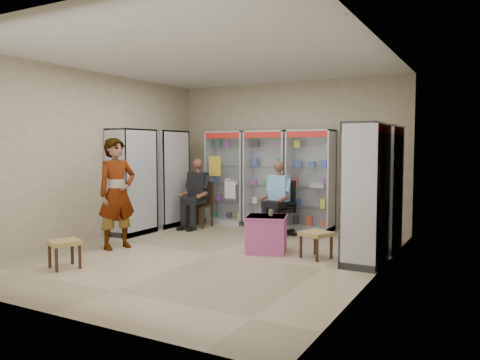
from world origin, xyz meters
The scene contains 18 objects.
floor centered at (0.00, 0.00, 0.00)m, with size 6.00×6.00×0.00m, color tan.
room_shell centered at (0.00, 0.00, 1.97)m, with size 5.02×6.02×3.01m.
cabinet_back_left centered at (-1.30, 2.73, 1.00)m, with size 0.90×0.50×2.00m, color #B8BBC0.
cabinet_back_mid centered at (-0.35, 2.73, 1.00)m, with size 0.90×0.50×2.00m, color silver.
cabinet_back_right centered at (0.60, 2.73, 1.00)m, with size 0.90×0.50×2.00m, color #A8A9AF.
cabinet_right_far centered at (2.23, 1.60, 1.00)m, with size 0.50×0.90×2.00m, color silver.
cabinet_right_near centered at (2.23, 0.50, 1.00)m, with size 0.50×0.90×2.00m, color #A4A7AB.
cabinet_left_far centered at (-2.23, 1.80, 1.00)m, with size 0.50×0.90×2.00m, color #AFB2B6.
cabinet_left_near centered at (-2.23, 0.70, 1.00)m, with size 0.50×0.90×2.00m, color #A3A6AA.
wooden_chair centered at (-1.55, 2.00, 0.47)m, with size 0.42×0.42×0.94m, color black.
seated_customer centered at (-1.55, 1.95, 0.67)m, with size 0.44×0.60×1.34m, color black, non-canonical shape.
office_chair centered at (0.27, 2.00, 0.51)m, with size 0.56×0.56×1.03m, color black.
seated_shopkeeper centered at (0.27, 1.95, 0.66)m, with size 0.43×0.60×1.31m, color #6AAAD1, non-canonical shape.
pink_trunk centered at (0.68, 0.53, 0.29)m, with size 0.60×0.58×0.58m, color #BD4B7E.
tea_glass centered at (0.73, 0.57, 0.63)m, with size 0.07×0.07×0.10m, color #5D1E08.
woven_stool_a centered at (1.50, 0.51, 0.20)m, with size 0.40×0.40×0.40m, color #A26C44.
woven_stool_b centered at (-1.33, -1.69, 0.19)m, with size 0.39×0.39×0.39m, color olive.
standing_man centered at (-1.59, -0.39, 0.90)m, with size 0.66×0.43×1.81m, color gray.
Camera 1 is at (3.80, -6.09, 1.65)m, focal length 35.00 mm.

